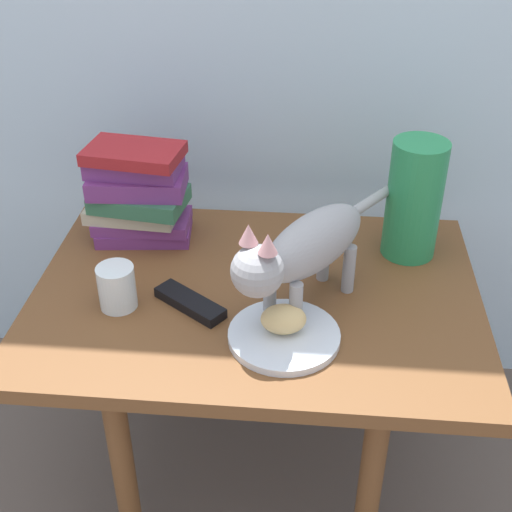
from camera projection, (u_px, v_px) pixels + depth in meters
The scene contains 9 objects.
ground_plane at pixel (256, 470), 1.61m from camera, with size 6.00×6.00×0.00m, color brown.
side_table at pixel (256, 317), 1.36m from camera, with size 0.86×0.62×0.52m.
plate at pixel (284, 336), 1.20m from camera, with size 0.20×0.20×0.01m, color silver.
bread_roll at pixel (283, 319), 1.19m from camera, with size 0.08×0.06×0.05m, color #E0BC7A.
cat at pixel (304, 249), 1.21m from camera, with size 0.31×0.40×0.23m.
book_stack at pixel (138, 194), 1.43m from camera, with size 0.22×0.15×0.22m.
green_vase at pixel (414, 200), 1.37m from camera, with size 0.11×0.11×0.25m, color #288C51.
candle_jar at pixel (117, 289), 1.27m from camera, with size 0.07×0.07×0.08m.
tv_remote at pixel (190, 303), 1.28m from camera, with size 0.15×0.04×0.02m, color black.
Camera 1 is at (0.10, -1.07, 1.31)m, focal length 48.13 mm.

